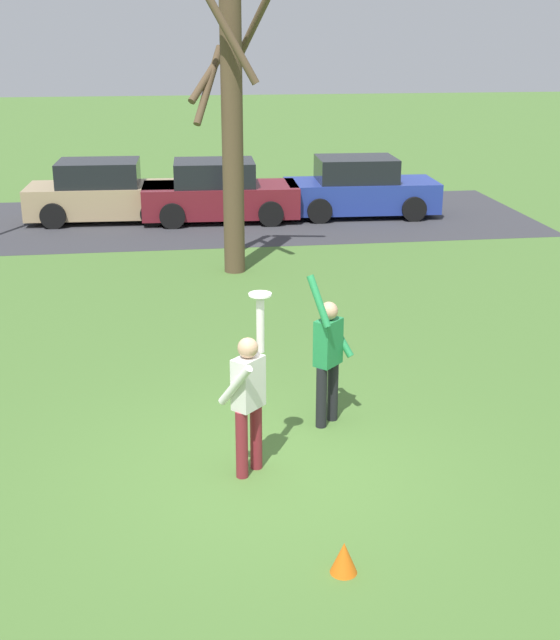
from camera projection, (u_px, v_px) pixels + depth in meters
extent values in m
plane|color=#4C7533|center=(274.00, 467.00, 9.72)|extent=(120.00, 120.00, 0.00)
cylinder|color=maroon|center=(242.00, 444.00, 9.38)|extent=(0.14, 0.14, 0.82)
cylinder|color=maroon|center=(256.00, 436.00, 9.58)|extent=(0.14, 0.14, 0.82)
cube|color=silver|center=(248.00, 383.00, 9.25)|extent=(0.41, 0.41, 0.60)
sphere|color=tan|center=(248.00, 348.00, 9.11)|extent=(0.23, 0.23, 0.23)
cylinder|color=silver|center=(235.00, 385.00, 9.06)|extent=(0.38, 0.39, 0.59)
cylinder|color=silver|center=(260.00, 324.00, 9.21)|extent=(0.09, 0.09, 0.66)
cylinder|color=black|center=(333.00, 391.00, 10.79)|extent=(0.14, 0.14, 0.82)
cylinder|color=black|center=(321.00, 397.00, 10.59)|extent=(0.14, 0.14, 0.82)
cube|color=#238447|center=(328.00, 342.00, 10.46)|extent=(0.41, 0.41, 0.60)
sphere|color=tan|center=(329.00, 311.00, 10.32)|extent=(0.23, 0.23, 0.23)
cylinder|color=#238447|center=(338.00, 334.00, 10.61)|extent=(0.38, 0.39, 0.59)
cylinder|color=#238447|center=(319.00, 301.00, 10.09)|extent=(0.29, 0.29, 0.65)
cylinder|color=white|center=(260.00, 294.00, 9.10)|extent=(0.25, 0.25, 0.02)
cube|color=tan|center=(106.00, 200.00, 22.27)|extent=(4.17, 1.96, 0.80)
cube|color=black|center=(99.00, 173.00, 22.02)|extent=(2.16, 1.72, 0.64)
cylinder|color=black|center=(156.00, 200.00, 23.32)|extent=(0.67, 0.25, 0.66)
cylinder|color=black|center=(153.00, 214.00, 21.61)|extent=(0.67, 0.25, 0.66)
cylinder|color=black|center=(63.00, 202.00, 23.08)|extent=(0.67, 0.25, 0.66)
cylinder|color=black|center=(53.00, 216.00, 21.37)|extent=(0.67, 0.25, 0.66)
cube|color=maroon|center=(220.00, 200.00, 22.28)|extent=(4.17, 1.96, 0.80)
cube|color=black|center=(214.00, 173.00, 22.03)|extent=(2.16, 1.72, 0.64)
cylinder|color=black|center=(265.00, 200.00, 23.33)|extent=(0.67, 0.25, 0.66)
cylinder|color=black|center=(271.00, 214.00, 21.61)|extent=(0.67, 0.25, 0.66)
cylinder|color=black|center=(174.00, 202.00, 23.08)|extent=(0.67, 0.25, 0.66)
cylinder|color=black|center=(172.00, 216.00, 21.37)|extent=(0.67, 0.25, 0.66)
cube|color=#233893|center=(361.00, 195.00, 22.87)|extent=(4.17, 1.96, 0.80)
cube|color=black|center=(356.00, 169.00, 22.62)|extent=(2.16, 1.72, 0.64)
cylinder|color=black|center=(398.00, 196.00, 23.92)|extent=(0.67, 0.25, 0.66)
cylinder|color=black|center=(414.00, 209.00, 22.21)|extent=(0.67, 0.25, 0.66)
cylinder|color=black|center=(310.00, 198.00, 23.68)|extent=(0.67, 0.25, 0.66)
cylinder|color=black|center=(320.00, 211.00, 21.96)|extent=(0.67, 0.25, 0.66)
cube|color=#38383D|center=(229.00, 219.00, 22.55)|extent=(16.33, 6.40, 0.01)
cylinder|color=brown|center=(233.00, 141.00, 16.77)|extent=(0.43, 0.43, 5.43)
cylinder|color=brown|center=(209.00, 74.00, 16.65)|extent=(0.94, 1.02, 1.10)
cylinder|color=brown|center=(256.00, 22.00, 16.45)|extent=(0.95, 1.26, 1.76)
cylinder|color=brown|center=(225.00, 27.00, 15.51)|extent=(1.29, 0.49, 2.11)
cylinder|color=brown|center=(209.00, 85.00, 16.62)|extent=(0.75, 1.06, 1.53)
cone|color=orange|center=(344.00, 558.00, 7.78)|extent=(0.26, 0.26, 0.32)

